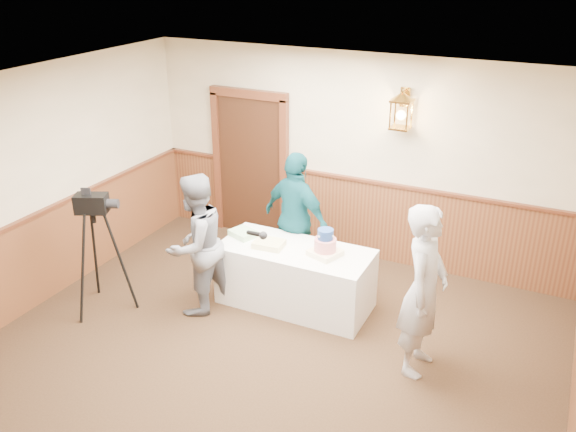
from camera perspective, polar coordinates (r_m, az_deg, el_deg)
name	(u,v)px	position (r m, az deg, el deg)	size (l,w,h in m)	color
ground	(226,404)	(6.11, -5.85, -17.06)	(7.00, 7.00, 0.00)	#332113
room_shell	(239,241)	(5.61, -4.57, -2.31)	(6.02, 7.02, 2.81)	#C2B492
display_table	(295,277)	(7.32, 0.68, -5.70)	(1.80, 0.80, 0.75)	white
tiered_cake	(325,245)	(6.95, 3.50, -2.75)	(0.40, 0.40, 0.33)	#FFEEBF
sheet_cake_yellow	(269,244)	(7.18, -1.80, -2.63)	(0.34, 0.26, 0.07)	#E1CE86
sheet_cake_green	(243,233)	(7.45, -4.21, -1.63)	(0.31, 0.24, 0.07)	#A5D697
interviewer	(196,245)	(7.09, -8.61, -2.67)	(1.51, 0.93, 1.70)	slate
baker	(424,291)	(6.15, 12.58, -6.82)	(0.66, 0.43, 1.81)	#A8A8AD
assistant_p	(296,219)	(7.62, 0.78, -0.29)	(1.02, 0.42, 1.73)	#104D57
tv_camera_rig	(99,259)	(7.44, -17.23, -3.85)	(0.57, 0.54, 1.47)	black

